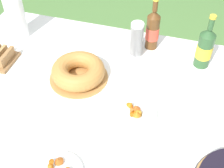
{
  "coord_description": "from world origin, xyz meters",
  "views": [
    {
      "loc": [
        0.33,
        -0.99,
        1.93
      ],
      "look_at": [
        0.02,
        0.06,
        0.84
      ],
      "focal_mm": 50.0,
      "sensor_mm": 36.0,
      "label": 1
    }
  ],
  "objects_px": {
    "bundt_cake": "(78,71)",
    "cider_bottle_amber": "(153,30)",
    "snack_plate_near": "(136,112)",
    "paper_towel_roll": "(16,17)",
    "cup_stack": "(137,40)",
    "cider_bottle_green": "(205,48)"
  },
  "relations": [
    {
      "from": "cider_bottle_amber",
      "to": "cup_stack",
      "type": "bearing_deg",
      "value": -123.75
    },
    {
      "from": "cup_stack",
      "to": "cider_bottle_amber",
      "type": "bearing_deg",
      "value": 56.25
    },
    {
      "from": "cider_bottle_amber",
      "to": "snack_plate_near",
      "type": "height_order",
      "value": "cider_bottle_amber"
    },
    {
      "from": "bundt_cake",
      "to": "cider_bottle_amber",
      "type": "height_order",
      "value": "cider_bottle_amber"
    },
    {
      "from": "cider_bottle_green",
      "to": "paper_towel_roll",
      "type": "distance_m",
      "value": 1.09
    },
    {
      "from": "cup_stack",
      "to": "cider_bottle_green",
      "type": "height_order",
      "value": "cider_bottle_green"
    },
    {
      "from": "bundt_cake",
      "to": "snack_plate_near",
      "type": "xyz_separation_m",
      "value": [
        0.35,
        -0.16,
        -0.03
      ]
    },
    {
      "from": "bundt_cake",
      "to": "cider_bottle_green",
      "type": "relative_size",
      "value": 0.98
    },
    {
      "from": "bundt_cake",
      "to": "cider_bottle_amber",
      "type": "distance_m",
      "value": 0.49
    },
    {
      "from": "bundt_cake",
      "to": "paper_towel_roll",
      "type": "height_order",
      "value": "paper_towel_roll"
    },
    {
      "from": "cup_stack",
      "to": "paper_towel_roll",
      "type": "bearing_deg",
      "value": -178.64
    },
    {
      "from": "cider_bottle_amber",
      "to": "cider_bottle_green",
      "type": "bearing_deg",
      "value": -15.17
    },
    {
      "from": "cup_stack",
      "to": "cider_bottle_green",
      "type": "distance_m",
      "value": 0.37
    },
    {
      "from": "cider_bottle_amber",
      "to": "snack_plate_near",
      "type": "xyz_separation_m",
      "value": [
        0.03,
        -0.53,
        -0.11
      ]
    },
    {
      "from": "cup_stack",
      "to": "snack_plate_near",
      "type": "xyz_separation_m",
      "value": [
        0.1,
        -0.43,
        -0.09
      ]
    },
    {
      "from": "bundt_cake",
      "to": "snack_plate_near",
      "type": "relative_size",
      "value": 1.5
    },
    {
      "from": "bundt_cake",
      "to": "paper_towel_roll",
      "type": "xyz_separation_m",
      "value": [
        -0.48,
        0.26,
        0.08
      ]
    },
    {
      "from": "bundt_cake",
      "to": "cider_bottle_amber",
      "type": "relative_size",
      "value": 0.97
    },
    {
      "from": "cup_stack",
      "to": "cider_bottle_green",
      "type": "bearing_deg",
      "value": 3.38
    },
    {
      "from": "bundt_cake",
      "to": "cider_bottle_amber",
      "type": "bearing_deg",
      "value": 50.12
    },
    {
      "from": "snack_plate_near",
      "to": "paper_towel_roll",
      "type": "relative_size",
      "value": 0.78
    },
    {
      "from": "cup_stack",
      "to": "paper_towel_roll",
      "type": "xyz_separation_m",
      "value": [
        -0.73,
        -0.02,
        0.02
      ]
    }
  ]
}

